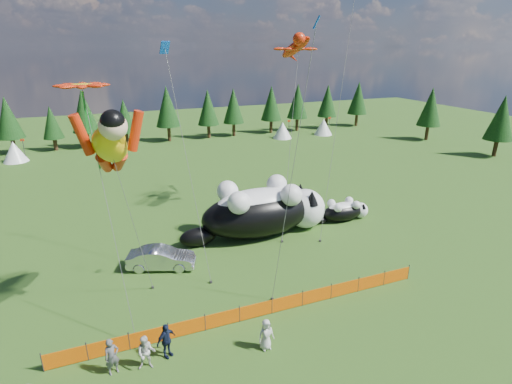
% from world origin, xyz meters
% --- Properties ---
extents(ground, '(160.00, 160.00, 0.00)m').
position_xyz_m(ground, '(0.00, 0.00, 0.00)').
color(ground, black).
rests_on(ground, ground).
extents(safety_fence, '(22.06, 0.06, 1.10)m').
position_xyz_m(safety_fence, '(0.00, -3.00, 0.50)').
color(safety_fence, '#262626').
rests_on(safety_fence, ground).
extents(tree_line, '(90.00, 4.00, 8.00)m').
position_xyz_m(tree_line, '(0.00, 45.00, 4.00)').
color(tree_line, black).
rests_on(tree_line, ground).
extents(festival_tents, '(50.00, 3.20, 2.80)m').
position_xyz_m(festival_tents, '(11.00, 40.00, 1.40)').
color(festival_tents, white).
rests_on(festival_tents, ground).
extents(cat_large, '(12.61, 4.53, 4.56)m').
position_xyz_m(cat_large, '(4.69, 7.01, 2.17)').
color(cat_large, black).
rests_on(cat_large, ground).
extents(cat_small, '(5.31, 1.92, 1.92)m').
position_xyz_m(cat_small, '(12.57, 6.93, 0.91)').
color(cat_small, black).
rests_on(cat_small, ground).
extents(car, '(4.96, 3.14, 1.54)m').
position_xyz_m(car, '(-4.12, 4.60, 0.77)').
color(car, silver).
rests_on(car, ground).
extents(spectator_a, '(0.79, 0.63, 1.90)m').
position_xyz_m(spectator_a, '(-7.86, -4.31, 0.95)').
color(spectator_a, '#535358').
rests_on(spectator_a, ground).
extents(spectator_b, '(0.97, 0.70, 1.82)m').
position_xyz_m(spectator_b, '(-6.32, -4.60, 0.91)').
color(spectator_b, beige).
rests_on(spectator_b, ground).
extents(spectator_c, '(1.26, 1.04, 1.91)m').
position_xyz_m(spectator_c, '(-5.28, -4.16, 0.95)').
color(spectator_c, '#121B33').
rests_on(spectator_c, ground).
extents(spectator_e, '(0.86, 0.58, 1.73)m').
position_xyz_m(spectator_e, '(-0.44, -5.50, 0.86)').
color(spectator_e, beige).
rests_on(spectator_e, ground).
extents(superhero_kite, '(5.66, 6.02, 12.46)m').
position_xyz_m(superhero_kite, '(-6.61, 0.45, 9.98)').
color(superhero_kite, yellow).
rests_on(superhero_kite, ground).
extents(gecko_kite, '(5.60, 9.62, 16.70)m').
position_xyz_m(gecko_kite, '(9.29, 11.26, 14.66)').
color(gecko_kite, red).
rests_on(gecko_kite, ground).
extents(flower_kite, '(2.93, 6.40, 13.64)m').
position_xyz_m(flower_kite, '(-7.59, 2.14, 12.69)').
color(flower_kite, red).
rests_on(flower_kite, ground).
extents(diamond_kite_a, '(1.75, 5.19, 15.78)m').
position_xyz_m(diamond_kite_a, '(-2.48, 6.11, 14.15)').
color(diamond_kite_a, '#0C4BB6').
rests_on(diamond_kite_a, ground).
extents(diamond_kite_c, '(2.32, 0.98, 16.52)m').
position_xyz_m(diamond_kite_c, '(3.36, -2.23, 14.78)').
color(diamond_kite_c, '#0C4BB6').
rests_on(diamond_kite_c, ground).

